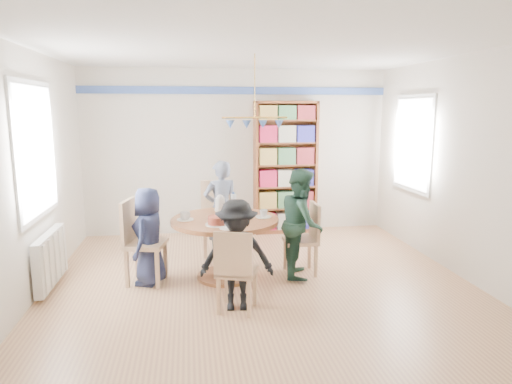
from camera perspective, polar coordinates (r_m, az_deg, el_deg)
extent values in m
plane|color=tan|center=(5.50, 0.63, -11.58)|extent=(5.00, 5.00, 0.00)
plane|color=white|center=(5.14, 0.69, 17.57)|extent=(5.00, 5.00, 0.00)
plane|color=beige|center=(7.61, -2.34, 5.02)|extent=(5.00, 0.00, 5.00)
plane|color=beige|center=(2.75, 8.96, -4.51)|extent=(5.00, 0.00, 5.00)
plane|color=beige|center=(5.36, -26.78, 1.70)|extent=(0.00, 5.00, 5.00)
plane|color=beige|center=(6.07, 24.69, 2.74)|extent=(0.00, 5.00, 5.00)
cube|color=#324B8A|center=(7.57, -2.38, 12.56)|extent=(5.00, 0.02, 0.12)
cube|color=white|center=(5.61, -25.90, 4.68)|extent=(0.03, 1.32, 1.52)
cube|color=white|center=(5.61, -25.70, 4.69)|extent=(0.01, 1.20, 1.40)
cube|color=white|center=(7.16, 19.05, 5.74)|extent=(0.03, 1.12, 1.42)
cube|color=white|center=(7.15, 18.90, 5.74)|extent=(0.01, 1.00, 1.30)
cylinder|color=gold|center=(5.60, -0.15, 13.12)|extent=(0.01, 0.01, 0.75)
cylinder|color=gold|center=(5.60, -0.15, 9.28)|extent=(0.80, 0.02, 0.02)
cone|color=#3B61A6|center=(5.56, -3.24, 8.44)|extent=(0.11, 0.11, 0.10)
cone|color=#3B61A6|center=(5.59, -1.18, 8.46)|extent=(0.11, 0.11, 0.10)
cone|color=#3B61A6|center=(5.62, 0.87, 8.47)|extent=(0.11, 0.11, 0.10)
cone|color=#3B61A6|center=(5.65, 2.89, 8.47)|extent=(0.11, 0.11, 0.10)
cube|color=silver|center=(5.83, -24.32, -7.59)|extent=(0.10, 1.00, 0.60)
cube|color=silver|center=(5.45, -24.84, -8.86)|extent=(0.02, 0.06, 0.56)
cube|color=silver|center=(5.63, -24.27, -8.21)|extent=(0.02, 0.06, 0.56)
cube|color=silver|center=(5.81, -23.74, -7.60)|extent=(0.02, 0.06, 0.56)
cube|color=silver|center=(6.00, -23.25, -7.02)|extent=(0.02, 0.06, 0.56)
cube|color=silver|center=(6.18, -22.78, -6.48)|extent=(0.02, 0.06, 0.56)
cylinder|color=brown|center=(5.53, -3.91, -3.57)|extent=(1.30, 1.30, 0.05)
cylinder|color=brown|center=(5.64, -3.87, -7.27)|extent=(0.16, 0.16, 0.70)
cylinder|color=brown|center=(5.74, -3.83, -10.41)|extent=(0.70, 0.70, 0.04)
cube|color=tan|center=(5.59, -13.59, -6.32)|extent=(0.53, 0.53, 0.05)
cube|color=tan|center=(5.59, -15.68, -3.62)|extent=(0.14, 0.44, 0.53)
cube|color=tan|center=(5.45, -12.22, -9.45)|extent=(0.05, 0.05, 0.46)
cube|color=tan|center=(5.78, -11.23, -8.27)|extent=(0.05, 0.05, 0.46)
cube|color=tan|center=(5.56, -15.84, -9.22)|extent=(0.05, 0.05, 0.46)
cube|color=tan|center=(5.88, -14.66, -8.08)|extent=(0.05, 0.05, 0.46)
cube|color=tan|center=(5.78, 5.56, -6.06)|extent=(0.40, 0.40, 0.05)
cube|color=tan|center=(5.76, 7.35, -3.70)|extent=(0.04, 0.40, 0.47)
cube|color=tan|center=(5.96, 3.63, -7.76)|extent=(0.04, 0.04, 0.41)
cube|color=tan|center=(5.66, 4.29, -8.76)|extent=(0.04, 0.04, 0.41)
cube|color=tan|center=(6.03, 6.67, -7.59)|extent=(0.04, 0.04, 0.41)
cube|color=tan|center=(5.73, 7.48, -8.56)|extent=(0.04, 0.04, 0.41)
cube|color=tan|center=(6.52, -4.80, -3.55)|extent=(0.46, 0.46, 0.05)
cube|color=tan|center=(6.67, -4.94, -0.84)|extent=(0.46, 0.05, 0.55)
cube|color=tan|center=(6.41, -6.35, -6.22)|extent=(0.04, 0.04, 0.47)
cube|color=tan|center=(6.42, -3.01, -6.12)|extent=(0.04, 0.04, 0.47)
cube|color=tan|center=(6.76, -6.44, -5.33)|extent=(0.04, 0.04, 0.47)
cube|color=tan|center=(6.78, -3.28, -5.24)|extent=(0.04, 0.04, 0.47)
cube|color=tan|center=(4.74, -2.36, -9.88)|extent=(0.49, 0.49, 0.05)
cube|color=tan|center=(4.50, -2.90, -7.88)|extent=(0.38, 0.16, 0.46)
cube|color=tan|center=(4.93, -0.10, -11.76)|extent=(0.05, 0.05, 0.40)
cube|color=tan|center=(4.99, -3.70, -11.47)|extent=(0.05, 0.05, 0.40)
cube|color=tan|center=(4.65, -0.87, -13.18)|extent=(0.05, 0.05, 0.40)
cube|color=tan|center=(4.72, -4.69, -12.84)|extent=(0.05, 0.05, 0.40)
imported|color=#1B203C|center=(5.53, -13.22, -5.39)|extent=(0.52, 0.65, 1.16)
imported|color=#1A3528|center=(5.65, 5.74, -3.84)|extent=(0.64, 0.75, 1.34)
imported|color=gray|center=(6.41, -4.39, -2.08)|extent=(0.55, 0.43, 1.36)
imported|color=black|center=(4.71, -2.42, -7.89)|extent=(0.79, 0.50, 1.16)
cube|color=brown|center=(7.52, -0.03, 2.98)|extent=(0.04, 0.31, 2.18)
cube|color=brown|center=(7.73, 7.32, 3.09)|extent=(0.04, 0.31, 2.18)
cube|color=brown|center=(7.55, 3.79, 11.13)|extent=(1.04, 0.31, 0.04)
cube|color=brown|center=(7.81, 3.61, -4.69)|extent=(1.04, 0.31, 0.06)
cube|color=brown|center=(7.75, 3.47, 3.18)|extent=(1.04, 0.02, 2.18)
cube|color=brown|center=(7.72, 3.64, -1.94)|extent=(0.98, 0.29, 0.03)
cube|color=brown|center=(7.65, 3.67, 0.73)|extent=(0.98, 0.29, 0.03)
cube|color=brown|center=(7.60, 3.70, 3.43)|extent=(0.98, 0.29, 0.03)
cube|color=brown|center=(7.57, 3.73, 6.17)|extent=(0.98, 0.29, 0.03)
cube|color=brown|center=(7.55, 3.76, 8.92)|extent=(0.98, 0.29, 0.03)
cube|color=#AA1A3E|center=(7.69, 1.38, -3.63)|extent=(0.29, 0.23, 0.27)
cube|color=silver|center=(7.75, 3.65, -3.55)|extent=(0.29, 0.23, 0.27)
cube|color=navy|center=(7.82, 5.89, -3.45)|extent=(0.29, 0.23, 0.27)
cube|color=tan|center=(7.61, 1.39, -0.96)|extent=(0.29, 0.23, 0.27)
cube|color=#41764A|center=(7.67, 3.68, -0.89)|extent=(0.29, 0.23, 0.27)
cube|color=maroon|center=(7.74, 5.94, -0.82)|extent=(0.29, 0.23, 0.27)
cube|color=#AA1A3E|center=(7.55, 1.40, 1.75)|extent=(0.29, 0.23, 0.27)
cube|color=silver|center=(7.61, 3.71, 1.80)|extent=(0.29, 0.23, 0.27)
cube|color=navy|center=(7.68, 5.99, 1.85)|extent=(0.29, 0.23, 0.27)
cube|color=tan|center=(7.51, 1.41, 4.50)|extent=(0.29, 0.23, 0.27)
cube|color=#41764A|center=(7.57, 3.75, 4.53)|extent=(0.29, 0.23, 0.27)
cube|color=maroon|center=(7.64, 6.04, 4.55)|extent=(0.29, 0.23, 0.27)
cube|color=#AA1A3E|center=(7.48, 1.42, 7.28)|extent=(0.29, 0.23, 0.27)
cube|color=silver|center=(7.54, 3.78, 7.28)|extent=(0.29, 0.23, 0.27)
cube|color=navy|center=(7.61, 6.09, 7.27)|extent=(0.29, 0.23, 0.27)
cube|color=tan|center=(7.47, 1.44, 9.89)|extent=(0.29, 0.23, 0.23)
cube|color=#41764A|center=(7.53, 3.81, 9.88)|extent=(0.29, 0.23, 0.23)
cube|color=maroon|center=(7.60, 6.14, 9.85)|extent=(0.29, 0.23, 0.23)
cylinder|color=white|center=(5.58, -4.50, -1.96)|extent=(0.12, 0.12, 0.24)
sphere|color=white|center=(5.55, -4.52, -0.76)|extent=(0.09, 0.09, 0.09)
cylinder|color=silver|center=(5.62, -2.83, -1.63)|extent=(0.07, 0.07, 0.28)
cylinder|color=#3B61A6|center=(5.59, -2.84, -0.14)|extent=(0.03, 0.03, 0.03)
cylinder|color=white|center=(5.80, -3.65, -2.61)|extent=(0.30, 0.30, 0.01)
cylinder|color=brown|center=(5.79, -3.66, -2.12)|extent=(0.24, 0.24, 0.09)
cylinder|color=white|center=(5.23, -4.73, -4.04)|extent=(0.30, 0.30, 0.01)
cylinder|color=brown|center=(5.22, -4.74, -3.50)|extent=(0.24, 0.24, 0.09)
cylinder|color=white|center=(5.51, -8.84, -3.40)|extent=(0.20, 0.20, 0.01)
imported|color=white|center=(5.50, -8.85, -2.97)|extent=(0.12, 0.12, 0.10)
cylinder|color=white|center=(5.58, 0.94, -3.10)|extent=(0.20, 0.20, 0.01)
imported|color=white|center=(5.57, 0.95, -2.69)|extent=(0.10, 0.10, 0.09)
cylinder|color=white|center=(5.99, -4.28, -2.21)|extent=(0.20, 0.20, 0.01)
imported|color=white|center=(5.98, -4.29, -1.81)|extent=(0.12, 0.12, 0.10)
cylinder|color=white|center=(5.07, -3.48, -4.51)|extent=(0.20, 0.20, 0.01)
imported|color=white|center=(5.06, -3.49, -4.06)|extent=(0.10, 0.10, 0.09)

